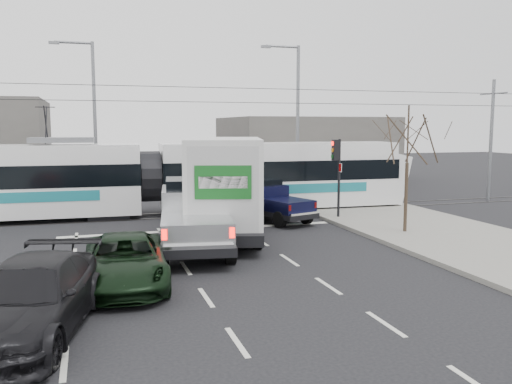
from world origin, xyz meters
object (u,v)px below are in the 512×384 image
object	(u,v)px
bare_tree	(408,140)
dark_car	(30,299)
street_lamp_near	(295,113)
tram	(149,178)
green_car	(125,261)
street_lamp_far	(91,112)
silver_pickup	(194,215)
box_truck	(225,189)
navy_pickup	(270,201)
traffic_signal	(337,161)

from	to	relation	value
bare_tree	dark_car	bearing A→B (deg)	-152.71
street_lamp_near	tram	bearing A→B (deg)	-157.65
bare_tree	tram	world-z (taller)	tram
street_lamp_near	green_car	world-z (taller)	street_lamp_near
green_car	dark_car	bearing A→B (deg)	-120.21
street_lamp_far	dark_car	bearing A→B (deg)	-94.24
bare_tree	silver_pickup	bearing A→B (deg)	178.04
box_truck	navy_pickup	xyz separation A→B (m)	(2.88, 3.06, -0.99)
tram	street_lamp_near	bearing A→B (deg)	24.37
bare_tree	street_lamp_near	world-z (taller)	street_lamp_near
traffic_signal	tram	size ratio (longest dim) A/B	0.14
traffic_signal	silver_pickup	xyz separation A→B (m)	(-7.38, -3.71, -1.54)
bare_tree	tram	bearing A→B (deg)	139.82
bare_tree	navy_pickup	size ratio (longest dim) A/B	1.05
box_truck	dark_car	size ratio (longest dim) A/B	1.53
traffic_signal	street_lamp_near	bearing A→B (deg)	83.59
street_lamp_far	tram	bearing A→B (deg)	-65.98
street_lamp_near	street_lamp_far	bearing A→B (deg)	170.13
street_lamp_near	navy_pickup	distance (m)	8.80
street_lamp_near	navy_pickup	bearing A→B (deg)	-119.62
box_truck	navy_pickup	distance (m)	4.32
silver_pickup	navy_pickup	distance (m)	6.28
street_lamp_far	box_truck	size ratio (longest dim) A/B	1.10
street_lamp_far	box_truck	world-z (taller)	street_lamp_far
street_lamp_far	silver_pickup	distance (m)	14.16
tram	bare_tree	bearing A→B (deg)	-38.17
traffic_signal	green_car	xyz separation A→B (m)	(-10.06, -7.78, -2.06)
bare_tree	traffic_signal	world-z (taller)	bare_tree
silver_pickup	box_truck	xyz separation A→B (m)	(1.52, 1.42, 0.72)
silver_pickup	box_truck	world-z (taller)	box_truck
tram	green_car	xyz separation A→B (m)	(-1.93, -11.60, -1.16)
street_lamp_far	street_lamp_near	bearing A→B (deg)	-9.87
street_lamp_near	green_car	distance (m)	19.29
box_truck	navy_pickup	bearing A→B (deg)	61.80
tram	dark_car	distance (m)	15.26
street_lamp_far	green_car	distance (m)	17.86
street_lamp_near	traffic_signal	bearing A→B (deg)	-96.41
silver_pickup	dark_car	bearing A→B (deg)	-115.43
navy_pickup	bare_tree	bearing A→B (deg)	-67.58
street_lamp_near	box_truck	distance (m)	12.29
green_car	dark_car	xyz separation A→B (m)	(-2.11, -3.07, 0.10)
street_lamp_near	green_car	bearing A→B (deg)	-125.49
box_truck	dark_car	xyz separation A→B (m)	(-6.31, -8.57, -1.14)
street_lamp_far	navy_pickup	bearing A→B (deg)	-48.67
traffic_signal	navy_pickup	distance (m)	3.57
bare_tree	silver_pickup	xyz separation A→B (m)	(-8.50, 0.29, -2.60)
navy_pickup	green_car	world-z (taller)	navy_pickup
traffic_signal	street_lamp_far	world-z (taller)	street_lamp_far
street_lamp_near	street_lamp_far	world-z (taller)	same
street_lamp_near	bare_tree	bearing A→B (deg)	-88.58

